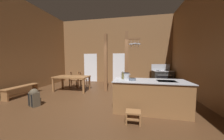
# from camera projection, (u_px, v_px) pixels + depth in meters

# --- Properties ---
(ground_plane) EXTENTS (8.49, 9.00, 0.10)m
(ground_plane) POSITION_uv_depth(u_px,v_px,m) (93.00, 103.00, 4.22)
(ground_plane) COLOR #4C301C
(wall_back) EXTENTS (8.49, 0.14, 4.49)m
(wall_back) POSITION_uv_depth(u_px,v_px,m) (114.00, 51.00, 8.11)
(wall_back) COLOR brown
(wall_back) RESTS_ON ground_plane
(wall_left) EXTENTS (0.14, 9.00, 4.49)m
(wall_left) POSITION_uv_depth(u_px,v_px,m) (4.00, 44.00, 4.78)
(wall_left) COLOR brown
(wall_left) RESTS_ON ground_plane
(wall_right) EXTENTS (0.14, 9.00, 4.49)m
(wall_right) POSITION_uv_depth(u_px,v_px,m) (221.00, 36.00, 3.29)
(wall_right) COLOR brown
(wall_right) RESTS_ON ground_plane
(glazed_door_back_left) EXTENTS (1.00, 0.01, 2.05)m
(glazed_door_back_left) POSITION_uv_depth(u_px,v_px,m) (90.00, 68.00, 8.47)
(glazed_door_back_left) COLOR white
(glazed_door_back_left) RESTS_ON ground_plane
(glazed_panel_back_right) EXTENTS (0.84, 0.01, 2.05)m
(glazed_panel_back_right) POSITION_uv_depth(u_px,v_px,m) (119.00, 68.00, 8.07)
(glazed_panel_back_right) COLOR white
(glazed_panel_back_right) RESTS_ON ground_plane
(kitchen_island) EXTENTS (2.17, 0.98, 0.93)m
(kitchen_island) POSITION_uv_depth(u_px,v_px,m) (149.00, 96.00, 3.46)
(kitchen_island) COLOR olive
(kitchen_island) RESTS_ON ground_plane
(stove_range) EXTENTS (1.23, 0.93, 1.32)m
(stove_range) POSITION_uv_depth(u_px,v_px,m) (162.00, 78.00, 6.98)
(stove_range) COLOR #2C2C2C
(stove_range) RESTS_ON ground_plane
(support_post_with_pot_rack) EXTENTS (0.69, 0.25, 2.84)m
(support_post_with_pot_rack) POSITION_uv_depth(u_px,v_px,m) (127.00, 60.00, 5.21)
(support_post_with_pot_rack) COLOR brown
(support_post_with_pot_rack) RESTS_ON ground_plane
(support_post_center) EXTENTS (0.14, 0.14, 2.84)m
(support_post_center) POSITION_uv_depth(u_px,v_px,m) (106.00, 63.00, 5.69)
(support_post_center) COLOR brown
(support_post_center) RESTS_ON ground_plane
(step_stool) EXTENTS (0.36, 0.28, 0.30)m
(step_stool) POSITION_uv_depth(u_px,v_px,m) (133.00, 116.00, 2.79)
(step_stool) COLOR olive
(step_stool) RESTS_ON ground_plane
(dining_table) EXTENTS (1.73, 0.95, 0.74)m
(dining_table) POSITION_uv_depth(u_px,v_px,m) (72.00, 78.00, 5.83)
(dining_table) COLOR olive
(dining_table) RESTS_ON ground_plane
(ladderback_chair_near_window) EXTENTS (0.46, 0.46, 0.95)m
(ladderback_chair_near_window) POSITION_uv_depth(u_px,v_px,m) (82.00, 79.00, 6.64)
(ladderback_chair_near_window) COLOR olive
(ladderback_chair_near_window) RESTS_ON ground_plane
(ladderback_chair_by_post) EXTENTS (0.55, 0.55, 0.95)m
(ladderback_chair_by_post) POSITION_uv_depth(u_px,v_px,m) (73.00, 79.00, 6.70)
(ladderback_chair_by_post) COLOR olive
(ladderback_chair_by_post) RESTS_ON ground_plane
(bench_along_left_wall) EXTENTS (0.37, 1.46, 0.44)m
(bench_along_left_wall) POSITION_uv_depth(u_px,v_px,m) (22.00, 89.00, 4.93)
(bench_along_left_wall) COLOR olive
(bench_along_left_wall) RESTS_ON ground_plane
(backpack) EXTENTS (0.38, 0.36, 0.60)m
(backpack) POSITION_uv_depth(u_px,v_px,m) (34.00, 97.00, 3.82)
(backpack) COLOR #4C4233
(backpack) RESTS_ON ground_plane
(stockpot_on_counter) EXTENTS (0.34, 0.27, 0.19)m
(stockpot_on_counter) POSITION_uv_depth(u_px,v_px,m) (125.00, 75.00, 3.85)
(stockpot_on_counter) COLOR #A8AAB2
(stockpot_on_counter) RESTS_ON kitchen_island
(mixing_bowl_on_counter) EXTENTS (0.21, 0.21, 0.07)m
(mixing_bowl_on_counter) POSITION_uv_depth(u_px,v_px,m) (132.00, 79.00, 3.42)
(mixing_bowl_on_counter) COLOR slate
(mixing_bowl_on_counter) RESTS_ON kitchen_island
(bottle_tall_on_counter) EXTENTS (0.07, 0.07, 0.25)m
(bottle_tall_on_counter) POSITION_uv_depth(u_px,v_px,m) (123.00, 76.00, 3.67)
(bottle_tall_on_counter) COLOR brown
(bottle_tall_on_counter) RESTS_ON kitchen_island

